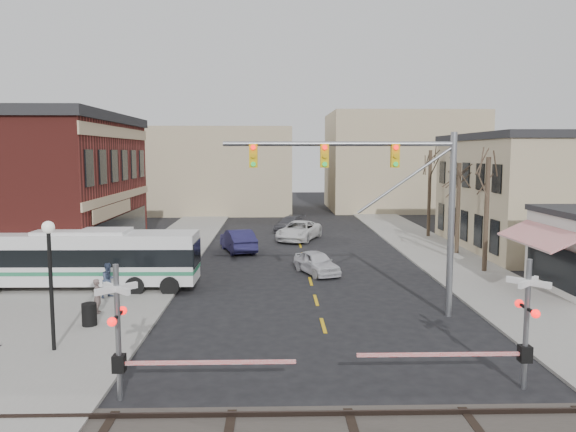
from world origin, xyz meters
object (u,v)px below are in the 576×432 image
object	(u,v)px
rr_crossing_east	(512,326)
car_b	(238,240)
car_c	(299,231)
traffic_signal_mast	(389,186)
rr_crossing_west	(133,334)
car_d	(290,224)
street_lamp	(50,259)
car_a	(317,263)
pedestrian_near	(98,296)
transit_bus	(84,258)
trash_bin	(89,314)
pedestrian_far	(109,280)

from	to	relation	value
rr_crossing_east	car_b	world-z (taller)	rr_crossing_east
car_c	car_b	bearing A→B (deg)	-111.41
traffic_signal_mast	car_c	xyz separation A→B (m)	(-2.87, 21.50, -4.96)
rr_crossing_west	car_d	xyz separation A→B (m)	(5.50, 34.79, -1.30)
street_lamp	car_d	xyz separation A→B (m)	(9.33, 30.88, -2.75)
car_a	pedestrian_near	size ratio (longest dim) A/B	2.60
transit_bus	car_d	bearing A→B (deg)	62.34
car_d	trash_bin	bearing A→B (deg)	-86.44
trash_bin	pedestrian_far	xyz separation A→B (m)	(-0.49, 4.48, 0.39)
transit_bus	car_a	bearing A→B (deg)	16.14
rr_crossing_east	pedestrian_near	size ratio (longest dim) A/B	3.68
car_c	pedestrian_far	bearing A→B (deg)	-98.44
car_b	car_c	xyz separation A→B (m)	(4.63, 5.20, -0.04)
traffic_signal_mast	car_a	bearing A→B (deg)	105.37
transit_bus	car_b	size ratio (longest dim) A/B	2.36
transit_bus	street_lamp	bearing A→B (deg)	-78.00
pedestrian_far	rr_crossing_west	bearing A→B (deg)	-119.90
rr_crossing_west	pedestrian_near	xyz separation A→B (m)	(-3.68, 8.54, -1.09)
traffic_signal_mast	pedestrian_far	distance (m)	14.14
rr_crossing_west	car_b	size ratio (longest dim) A/B	1.13
transit_bus	pedestrian_far	bearing A→B (deg)	-47.23
pedestrian_far	car_c	bearing A→B (deg)	11.89
rr_crossing_west	trash_bin	xyz separation A→B (m)	(-3.49, 6.75, -1.39)
pedestrian_far	car_b	bearing A→B (deg)	18.18
street_lamp	car_c	size ratio (longest dim) A/B	0.83
transit_bus	trash_bin	bearing A→B (deg)	-70.23
transit_bus	street_lamp	world-z (taller)	street_lamp
rr_crossing_east	trash_bin	xyz separation A→B (m)	(-14.68, 6.28, -1.39)
rr_crossing_east	car_b	size ratio (longest dim) A/B	1.13
trash_bin	car_c	xyz separation A→B (m)	(9.57, 22.85, 0.20)
car_b	pedestrian_near	xyz separation A→B (m)	(-5.14, -15.86, 0.06)
transit_bus	car_d	distance (m)	24.38
trash_bin	car_d	world-z (taller)	car_d
traffic_signal_mast	rr_crossing_west	world-z (taller)	traffic_signal_mast
traffic_signal_mast	street_lamp	size ratio (longest dim) A/B	2.13
transit_bus	car_c	xyz separation A→B (m)	(11.90, 16.38, -0.93)
car_b	street_lamp	bearing A→B (deg)	58.84
street_lamp	car_a	xyz separation A→B (m)	(10.40, 12.89, -2.73)
car_d	pedestrian_far	xyz separation A→B (m)	(-9.47, -23.56, 0.30)
traffic_signal_mast	car_b	bearing A→B (deg)	114.71
rr_crossing_west	car_c	size ratio (longest dim) A/B	1.00
car_a	pedestrian_near	world-z (taller)	pedestrian_near
transit_bus	rr_crossing_east	xyz separation A→B (m)	(17.00, -12.75, 0.26)
trash_bin	car_a	xyz separation A→B (m)	(10.05, 10.05, 0.10)
car_d	car_a	bearing A→B (deg)	-65.28
car_b	pedestrian_near	bearing A→B (deg)	55.36
car_a	street_lamp	bearing A→B (deg)	-149.65
car_b	pedestrian_far	bearing A→B (deg)	50.89
car_b	pedestrian_near	size ratio (longest dim) A/B	3.26
pedestrian_far	pedestrian_near	bearing A→B (deg)	-133.21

